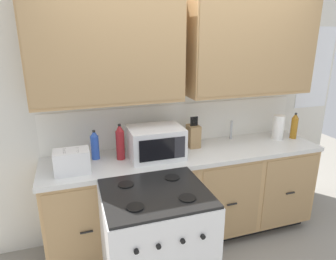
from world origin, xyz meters
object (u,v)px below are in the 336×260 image
object	(u,v)px
stove_range	(156,247)
toaster	(72,161)
microwave	(156,142)
bottle_amber	(294,126)
knife_block	(193,136)
bottle_blue	(95,145)
bottle_red	(120,142)
paper_towel_roll	(278,127)

from	to	relation	value
stove_range	toaster	distance (m)	0.94
microwave	bottle_amber	world-z (taller)	microwave
toaster	knife_block	bearing A→B (deg)	11.48
stove_range	bottle_amber	bearing A→B (deg)	20.58
bottle_blue	toaster	bearing A→B (deg)	-131.57
knife_block	microwave	bearing A→B (deg)	-162.35
microwave	bottle_blue	bearing A→B (deg)	166.20
toaster	bottle_red	world-z (taller)	bottle_red
microwave	toaster	bearing A→B (deg)	-172.27
stove_range	microwave	bearing A→B (deg)	73.61
toaster	stove_range	bearing A→B (deg)	-43.40
stove_range	knife_block	xyz separation A→B (m)	(0.61, 0.75, 0.58)
stove_range	bottle_red	xyz separation A→B (m)	(-0.13, 0.67, 0.63)
knife_block	paper_towel_roll	distance (m)	0.94
stove_range	bottle_blue	bearing A→B (deg)	114.82
stove_range	microwave	world-z (taller)	microwave
microwave	toaster	world-z (taller)	microwave
microwave	paper_towel_roll	world-z (taller)	microwave
stove_range	knife_block	bearing A→B (deg)	51.07
paper_towel_roll	bottle_amber	distance (m)	0.18
knife_block	bottle_amber	bearing A→B (deg)	-5.14
knife_block	bottle_blue	size ratio (longest dim) A/B	1.16
paper_towel_roll	stove_range	bearing A→B (deg)	-156.34
stove_range	bottle_amber	distance (m)	1.94
toaster	bottle_amber	bearing A→B (deg)	3.34
bottle_red	bottle_amber	bearing A→B (deg)	-0.55
bottle_red	stove_range	bearing A→B (deg)	-78.98
bottle_amber	microwave	bearing A→B (deg)	-178.74
microwave	bottle_red	size ratio (longest dim) A/B	1.47
bottle_amber	stove_range	bearing A→B (deg)	-159.42
microwave	bottle_blue	world-z (taller)	microwave
microwave	bottle_blue	distance (m)	0.54
bottle_amber	paper_towel_roll	bearing A→B (deg)	170.86
paper_towel_roll	bottle_amber	world-z (taller)	bottle_amber
paper_towel_roll	bottle_amber	bearing A→B (deg)	-9.14
microwave	knife_block	xyz separation A→B (m)	(0.42, 0.14, -0.02)
bottle_amber	bottle_red	distance (m)	1.86
stove_range	paper_towel_roll	size ratio (longest dim) A/B	3.65
stove_range	toaster	size ratio (longest dim) A/B	3.39
toaster	knife_block	distance (m)	1.17
microwave	toaster	xyz separation A→B (m)	(-0.73, -0.10, -0.04)
stove_range	paper_towel_roll	world-z (taller)	paper_towel_roll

